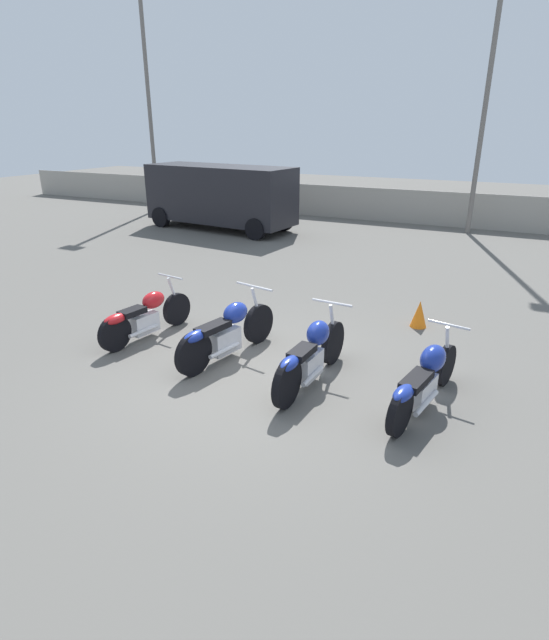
{
  "coord_description": "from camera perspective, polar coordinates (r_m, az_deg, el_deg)",
  "views": [
    {
      "loc": [
        3.16,
        -5.83,
        3.48
      ],
      "look_at": [
        0.0,
        0.64,
        0.65
      ],
      "focal_mm": 28.0,
      "sensor_mm": 36.0,
      "label": 1
    }
  ],
  "objects": [
    {
      "name": "parked_van",
      "position": [
        18.0,
        -6.25,
        14.08
      ],
      "size": [
        5.51,
        2.45,
        2.16
      ],
      "rotation": [
        0.0,
        0.0,
        -1.68
      ],
      "color": "black",
      "rests_on": "ground_plane"
    },
    {
      "name": "motorcycle_slot_0",
      "position": [
        8.86,
        -14.57,
        0.42
      ],
      "size": [
        0.62,
        2.0,
        0.97
      ],
      "rotation": [
        0.0,
        0.0,
        -0.15
      ],
      "color": "black",
      "rests_on": "ground_plane"
    },
    {
      "name": "motorcycle_slot_2",
      "position": [
        7.06,
        4.21,
        -4.01
      ],
      "size": [
        0.63,
        2.17,
        1.04
      ],
      "rotation": [
        0.0,
        0.0,
        -0.06
      ],
      "color": "black",
      "rests_on": "ground_plane"
    },
    {
      "name": "motorcycle_slot_3",
      "position": [
        6.75,
        16.8,
        -6.51
      ],
      "size": [
        0.69,
        2.15,
        0.96
      ],
      "rotation": [
        0.0,
        0.0,
        -0.19
      ],
      "color": "black",
      "rests_on": "ground_plane"
    },
    {
      "name": "ground_plane",
      "position": [
        7.49,
        -2.15,
        -6.24
      ],
      "size": [
        60.0,
        60.0,
        0.0
      ],
      "primitive_type": "plane",
      "color": "#5B5954"
    },
    {
      "name": "motorcycle_slot_1",
      "position": [
        7.84,
        -5.5,
        -1.36
      ],
      "size": [
        0.78,
        2.16,
        1.04
      ],
      "rotation": [
        0.0,
        0.0,
        -0.2
      ],
      "color": "black",
      "rests_on": "ground_plane"
    },
    {
      "name": "fence_back",
      "position": [
        19.57,
        16.85,
        12.16
      ],
      "size": [
        40.0,
        0.04,
        1.23
      ],
      "color": "#9E998E",
      "rests_on": "ground_plane"
    },
    {
      "name": "light_pole_right",
      "position": [
        18.39,
        23.55,
        25.37
      ],
      "size": [
        0.7,
        0.35,
        9.07
      ],
      "color": "slate",
      "rests_on": "ground_plane"
    },
    {
      "name": "traffic_cone_near",
      "position": [
        9.49,
        16.21,
        0.66
      ],
      "size": [
        0.3,
        0.3,
        0.5
      ],
      "color": "orange",
      "rests_on": "ground_plane"
    },
    {
      "name": "light_pole_left",
      "position": [
        22.76,
        -14.34,
        24.86
      ],
      "size": [
        0.7,
        0.35,
        8.73
      ],
      "color": "slate",
      "rests_on": "ground_plane"
    }
  ]
}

